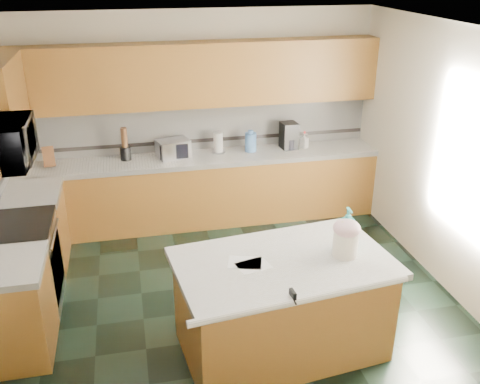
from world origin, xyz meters
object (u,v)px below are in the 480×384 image
object	(u,v)px
treat_jar	(345,244)
soap_bottle_island	(347,229)
coffee_maker	(289,135)
island_top	(283,263)
knife_block	(49,156)
toaster_oven	(173,149)
island_base	(282,308)

from	to	relation	value
treat_jar	soap_bottle_island	size ratio (longest dim) A/B	0.57
treat_jar	coffee_maker	distance (m)	2.81
island_top	knife_block	size ratio (longest dim) A/B	7.33
island_top	knife_block	distance (m)	3.49
soap_bottle_island	toaster_oven	world-z (taller)	soap_bottle_island
island_top	soap_bottle_island	world-z (taller)	soap_bottle_island
toaster_oven	soap_bottle_island	bearing A→B (deg)	-81.72
toaster_oven	coffee_maker	size ratio (longest dim) A/B	1.13
island_base	knife_block	bearing A→B (deg)	121.64
island_top	soap_bottle_island	xyz separation A→B (m)	(0.58, 0.07, 0.23)
knife_block	coffee_maker	xyz separation A→B (m)	(3.05, 0.03, 0.05)
soap_bottle_island	coffee_maker	xyz separation A→B (m)	(0.30, 2.69, -0.02)
coffee_maker	treat_jar	bearing A→B (deg)	-101.74
coffee_maker	toaster_oven	bearing A→B (deg)	176.52
knife_block	coffee_maker	distance (m)	3.05
island_top	coffee_maker	world-z (taller)	coffee_maker
knife_block	soap_bottle_island	bearing A→B (deg)	-51.82
soap_bottle_island	toaster_oven	xyz separation A→B (m)	(-1.24, 2.66, -0.08)
island_base	coffee_maker	world-z (taller)	coffee_maker
island_top	treat_jar	xyz separation A→B (m)	(0.54, -0.03, 0.14)
soap_bottle_island	coffee_maker	size ratio (longest dim) A/B	1.13
island_base	toaster_oven	xyz separation A→B (m)	(-0.66, 2.73, 0.60)
soap_bottle_island	knife_block	xyz separation A→B (m)	(-2.75, 2.66, -0.07)
island_base	island_top	world-z (taller)	island_top
island_base	coffee_maker	distance (m)	2.97
island_top	knife_block	bearing A→B (deg)	121.64
island_top	coffee_maker	distance (m)	2.90
knife_block	coffee_maker	size ratio (longest dim) A/B	0.72
island_base	soap_bottle_island	xyz separation A→B (m)	(0.58, 0.07, 0.69)
treat_jar	toaster_oven	world-z (taller)	toaster_oven
island_base	island_top	size ratio (longest dim) A/B	0.95
island_base	knife_block	xyz separation A→B (m)	(-2.17, 2.73, 0.61)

